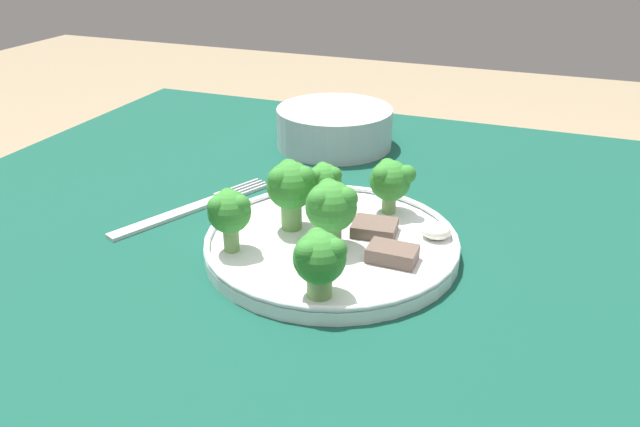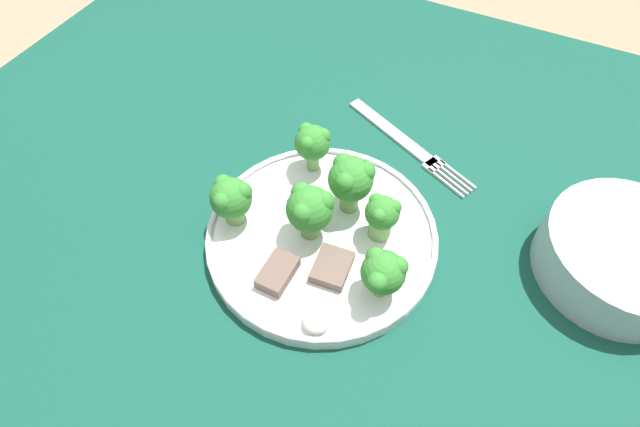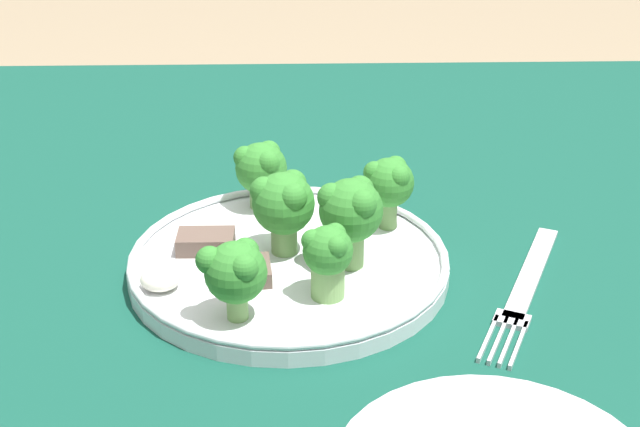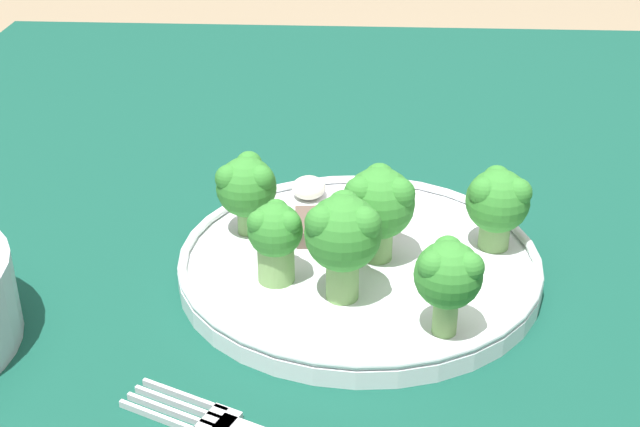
# 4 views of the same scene
# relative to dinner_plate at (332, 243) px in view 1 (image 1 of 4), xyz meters

# --- Properties ---
(table) EXTENTS (1.08, 0.98, 0.72)m
(table) POSITION_rel_dinner_plate_xyz_m (0.05, -0.04, -0.11)
(table) COLOR #114738
(table) RESTS_ON ground_plane
(dinner_plate) EXTENTS (0.24, 0.24, 0.02)m
(dinner_plate) POSITION_rel_dinner_plate_xyz_m (0.00, 0.00, 0.00)
(dinner_plate) COLOR white
(dinner_plate) RESTS_ON table
(fork) EXTENTS (0.10, 0.19, 0.00)m
(fork) POSITION_rel_dinner_plate_xyz_m (-0.17, 0.03, -0.01)
(fork) COLOR silver
(fork) RESTS_ON table
(cream_bowl) EXTENTS (0.16, 0.16, 0.05)m
(cream_bowl) POSITION_rel_dinner_plate_xyz_m (-0.10, 0.28, 0.02)
(cream_bowl) COLOR #B7BCC6
(cream_bowl) RESTS_ON table
(broccoli_floret_near_rim_left) EXTENTS (0.04, 0.04, 0.06)m
(broccoli_floret_near_rim_left) POSITION_rel_dinner_plate_xyz_m (0.02, -0.09, 0.04)
(broccoli_floret_near_rim_left) COLOR #709E56
(broccoli_floret_near_rim_left) RESTS_ON dinner_plate
(broccoli_floret_center_left) EXTENTS (0.04, 0.04, 0.06)m
(broccoli_floret_center_left) POSITION_rel_dinner_plate_xyz_m (-0.08, -0.05, 0.04)
(broccoli_floret_center_left) COLOR #709E56
(broccoli_floret_center_left) RESTS_ON dinner_plate
(broccoli_floret_back_left) EXTENTS (0.04, 0.03, 0.05)m
(broccoli_floret_back_left) POSITION_rel_dinner_plate_xyz_m (-0.03, 0.05, 0.04)
(broccoli_floret_back_left) COLOR #709E56
(broccoli_floret_back_left) RESTS_ON dinner_plate
(broccoli_floret_front_left) EXTENTS (0.05, 0.05, 0.06)m
(broccoli_floret_front_left) POSITION_rel_dinner_plate_xyz_m (0.00, -0.01, 0.04)
(broccoli_floret_front_left) COLOR #709E56
(broccoli_floret_front_left) RESTS_ON dinner_plate
(broccoli_floret_center_back) EXTENTS (0.05, 0.05, 0.07)m
(broccoli_floret_center_back) POSITION_rel_dinner_plate_xyz_m (-0.05, 0.01, 0.05)
(broccoli_floret_center_back) COLOR #709E56
(broccoli_floret_center_back) RESTS_ON dinner_plate
(broccoli_floret_mid_cluster) EXTENTS (0.04, 0.04, 0.06)m
(broccoli_floret_mid_cluster) POSITION_rel_dinner_plate_xyz_m (0.03, 0.08, 0.04)
(broccoli_floret_mid_cluster) COLOR #709E56
(broccoli_floret_mid_cluster) RESTS_ON dinner_plate
(meat_slice_front_slice) EXTENTS (0.04, 0.03, 0.01)m
(meat_slice_front_slice) POSITION_rel_dinner_plate_xyz_m (0.06, -0.02, 0.01)
(meat_slice_front_slice) COLOR brown
(meat_slice_front_slice) RESTS_ON dinner_plate
(meat_slice_middle_slice) EXTENTS (0.04, 0.04, 0.01)m
(meat_slice_middle_slice) POSITION_rel_dinner_plate_xyz_m (0.03, 0.03, 0.01)
(meat_slice_middle_slice) COLOR brown
(meat_slice_middle_slice) RESTS_ON dinner_plate
(sauce_dollop) EXTENTS (0.03, 0.03, 0.02)m
(sauce_dollop) POSITION_rel_dinner_plate_xyz_m (0.09, 0.04, 0.01)
(sauce_dollop) COLOR silver
(sauce_dollop) RESTS_ON dinner_plate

